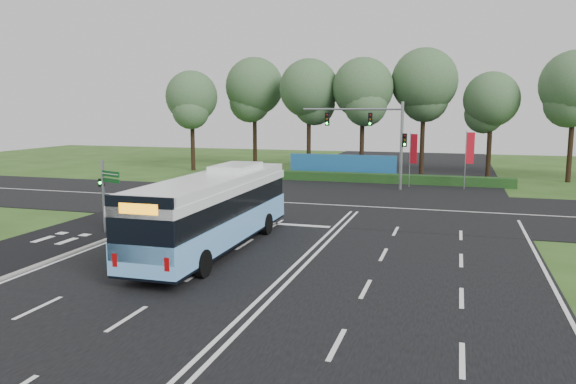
{
  "coord_description": "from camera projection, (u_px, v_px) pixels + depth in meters",
  "views": [
    {
      "loc": [
        6.26,
        -24.38,
        6.47
      ],
      "look_at": [
        -1.74,
        2.0,
        2.35
      ],
      "focal_mm": 35.0,
      "sensor_mm": 36.0,
      "label": 1
    }
  ],
  "objects": [
    {
      "name": "ground",
      "position": [
        311.0,
        250.0,
        25.83
      ],
      "size": [
        120.0,
        120.0,
        0.0
      ],
      "primitive_type": "plane",
      "color": "#2B4818",
      "rests_on": "ground"
    },
    {
      "name": "road_main",
      "position": [
        311.0,
        250.0,
        25.83
      ],
      "size": [
        20.0,
        120.0,
        0.04
      ],
      "primitive_type": "cube",
      "color": "black",
      "rests_on": "ground"
    },
    {
      "name": "road_cross",
      "position": [
        357.0,
        206.0,
        37.19
      ],
      "size": [
        120.0,
        14.0,
        0.05
      ],
      "primitive_type": "cube",
      "color": "black",
      "rests_on": "ground"
    },
    {
      "name": "bike_path",
      "position": [
        40.0,
        246.0,
        26.57
      ],
      "size": [
        5.0,
        18.0,
        0.06
      ],
      "primitive_type": "cube",
      "color": "black",
      "rests_on": "ground"
    },
    {
      "name": "kerb_strip",
      "position": [
        83.0,
        249.0,
        25.88
      ],
      "size": [
        0.25,
        18.0,
        0.12
      ],
      "primitive_type": "cube",
      "color": "gray",
      "rests_on": "ground"
    },
    {
      "name": "city_bus",
      "position": [
        215.0,
        210.0,
        25.58
      ],
      "size": [
        2.94,
        13.0,
        3.72
      ],
      "rotation": [
        0.0,
        0.0,
        0.01
      ],
      "color": "#6EB8FF",
      "rests_on": "ground"
    },
    {
      "name": "pedestrian_signal",
      "position": [
        103.0,
        192.0,
        30.08
      ],
      "size": [
        0.35,
        0.43,
        3.72
      ],
      "rotation": [
        0.0,
        0.0,
        0.42
      ],
      "color": "gray",
      "rests_on": "ground"
    },
    {
      "name": "street_sign",
      "position": [
        107.0,
        188.0,
        28.73
      ],
      "size": [
        1.41,
        0.62,
        3.86
      ],
      "rotation": [
        0.0,
        0.0,
        -0.38
      ],
      "color": "gray",
      "rests_on": "ground"
    },
    {
      "name": "banner_flag_mid",
      "position": [
        413.0,
        152.0,
        45.74
      ],
      "size": [
        0.62,
        0.32,
        4.51
      ],
      "rotation": [
        0.0,
        0.0,
        -0.43
      ],
      "color": "gray",
      "rests_on": "ground"
    },
    {
      "name": "banner_flag_right",
      "position": [
        469.0,
        152.0,
        44.73
      ],
      "size": [
        0.68,
        0.18,
        4.69
      ],
      "rotation": [
        0.0,
        0.0,
        0.2
      ],
      "color": "gray",
      "rests_on": "ground"
    },
    {
      "name": "traffic_light_gantry",
      "position": [
        379.0,
        131.0,
        44.49
      ],
      "size": [
        8.41,
        0.28,
        7.0
      ],
      "color": "gray",
      "rests_on": "ground"
    },
    {
      "name": "hedge",
      "position": [
        382.0,
        179.0,
        48.96
      ],
      "size": [
        22.0,
        1.2,
        0.8
      ],
      "primitive_type": "cube",
      "color": "#153814",
      "rests_on": "ground"
    },
    {
      "name": "blue_hoarding",
      "position": [
        342.0,
        166.0,
        52.37
      ],
      "size": [
        10.0,
        0.3,
        2.2
      ],
      "primitive_type": "cube",
      "color": "#1C5C99",
      "rests_on": "ground"
    },
    {
      "name": "eucalyptus_row",
      "position": [
        393.0,
        89.0,
        53.8
      ],
      "size": [
        47.55,
        9.37,
        12.26
      ],
      "color": "black",
      "rests_on": "ground"
    }
  ]
}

